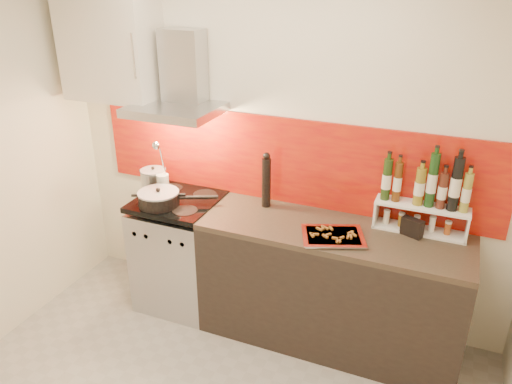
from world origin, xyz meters
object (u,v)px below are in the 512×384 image
at_px(saute_pan, 160,198).
at_px(baking_tray, 333,236).
at_px(stock_pot, 154,178).
at_px(pepper_mill, 266,181).
at_px(counter, 330,286).
at_px(range_stove, 181,253).

bearing_deg(saute_pan, baking_tray, 1.04).
height_order(stock_pot, pepper_mill, pepper_mill).
distance_m(counter, pepper_mill, 0.87).
bearing_deg(range_stove, counter, 0.23).
height_order(range_stove, counter, range_stove).
distance_m(range_stove, counter, 1.20).
xyz_separation_m(range_stove, stock_pot, (-0.28, 0.12, 0.54)).
height_order(range_stove, baking_tray, baking_tray).
bearing_deg(pepper_mill, range_stove, -165.69).
relative_size(pepper_mill, baking_tray, 0.87).
xyz_separation_m(range_stove, pepper_mill, (0.65, 0.17, 0.66)).
height_order(counter, baking_tray, baking_tray).
distance_m(pepper_mill, baking_tray, 0.66).
relative_size(stock_pot, saute_pan, 0.37).
distance_m(counter, saute_pan, 1.37).
bearing_deg(baking_tray, saute_pan, -178.96).
relative_size(saute_pan, pepper_mill, 1.32).
relative_size(counter, pepper_mill, 4.35).
distance_m(stock_pot, pepper_mill, 0.94).
height_order(saute_pan, baking_tray, saute_pan).
height_order(stock_pot, saute_pan, stock_pot).
bearing_deg(range_stove, saute_pan, -114.69).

